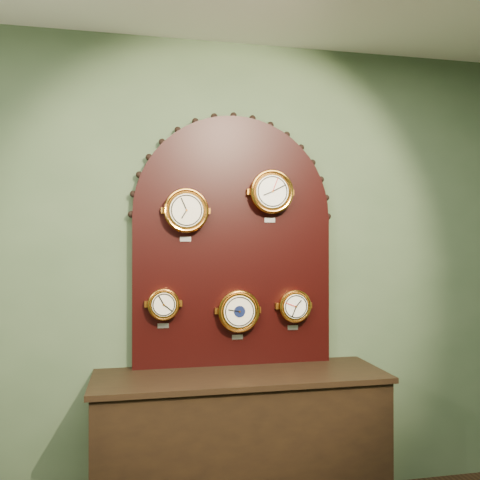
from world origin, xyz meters
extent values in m
plane|color=#43583C|center=(0.00, 2.50, 1.40)|extent=(4.00, 0.00, 4.00)
cube|color=black|center=(0.00, 2.23, 0.40)|extent=(1.60, 0.50, 0.80)
cube|color=black|center=(0.00, 2.45, 1.28)|extent=(1.20, 0.06, 0.90)
cylinder|color=black|center=(0.00, 2.45, 1.73)|extent=(1.20, 0.06, 1.20)
cylinder|color=orange|center=(-0.29, 2.39, 1.75)|extent=(0.24, 0.08, 0.24)
torus|color=orange|center=(-0.29, 2.36, 1.75)|extent=(0.26, 0.02, 0.26)
cylinder|color=#EFE4CB|center=(-0.29, 2.35, 1.75)|extent=(0.19, 0.01, 0.19)
cube|color=silver|center=(-0.29, 2.42, 1.59)|extent=(0.06, 0.01, 0.03)
cylinder|color=orange|center=(0.22, 2.39, 1.87)|extent=(0.25, 0.08, 0.25)
torus|color=orange|center=(0.22, 2.36, 1.87)|extent=(0.27, 0.02, 0.27)
cylinder|color=white|center=(0.22, 2.35, 1.87)|extent=(0.20, 0.01, 0.20)
cube|color=silver|center=(0.22, 2.42, 1.70)|extent=(0.06, 0.01, 0.03)
cylinder|color=orange|center=(-0.42, 2.39, 1.21)|extent=(0.17, 0.08, 0.17)
torus|color=orange|center=(-0.42, 2.36, 1.21)|extent=(0.18, 0.02, 0.18)
cylinder|color=#EFE4CB|center=(-0.42, 2.35, 1.21)|extent=(0.14, 0.01, 0.14)
cube|color=silver|center=(-0.42, 2.42, 1.08)|extent=(0.06, 0.01, 0.03)
cylinder|color=orange|center=(0.02, 2.39, 1.16)|extent=(0.23, 0.08, 0.23)
torus|color=orange|center=(0.02, 2.36, 1.16)|extent=(0.25, 0.02, 0.25)
cylinder|color=#EFE4CB|center=(0.02, 2.35, 1.16)|extent=(0.19, 0.01, 0.19)
cube|color=silver|center=(0.02, 2.42, 1.00)|extent=(0.07, 0.01, 0.03)
cylinder|color=#0D153A|center=(0.02, 2.35, 1.16)|extent=(0.07, 0.00, 0.07)
cylinder|color=orange|center=(0.36, 2.39, 1.18)|extent=(0.18, 0.08, 0.18)
torus|color=orange|center=(0.36, 2.36, 1.18)|extent=(0.20, 0.02, 0.20)
cylinder|color=white|center=(0.36, 2.35, 1.18)|extent=(0.15, 0.01, 0.15)
cube|color=silver|center=(0.36, 2.42, 1.04)|extent=(0.06, 0.01, 0.03)
camera|label=1|loc=(-0.57, -0.56, 1.56)|focal=37.85mm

